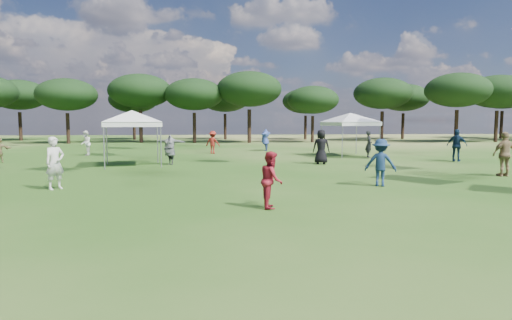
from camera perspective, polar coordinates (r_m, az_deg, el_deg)
The scene contains 4 objects.
tree_line at distance 49.00m, azimuth -2.21°, elevation 8.84°, with size 108.78×17.63×7.77m.
tent_left at distance 23.42m, azimuth -16.22°, elevation 6.07°, with size 5.75×5.75×3.23m.
tent_right at distance 29.39m, azimuth 12.45°, elevation 5.90°, with size 5.84×5.84×3.20m.
festival_crowd at distance 23.34m, azimuth -4.90°, elevation 1.49°, with size 29.78×23.54×1.92m.
Camera 1 is at (-0.11, -1.44, 2.41)m, focal length 30.00 mm.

